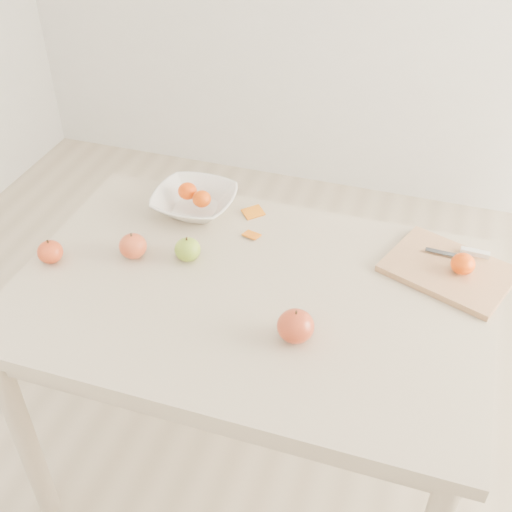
% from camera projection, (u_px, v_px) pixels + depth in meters
% --- Properties ---
extents(ground, '(3.50, 3.50, 0.00)m').
position_uv_depth(ground, '(251.00, 461.00, 2.09)').
color(ground, '#C6B293').
rests_on(ground, ground).
extents(table, '(1.20, 0.80, 0.75)m').
position_uv_depth(table, '(250.00, 317.00, 1.69)').
color(table, '#C1B292').
rests_on(table, ground).
extents(cutting_board, '(0.37, 0.32, 0.02)m').
position_uv_depth(cutting_board, '(449.00, 270.00, 1.67)').
color(cutting_board, tan).
rests_on(cutting_board, table).
extents(board_tangerine, '(0.06, 0.06, 0.05)m').
position_uv_depth(board_tangerine, '(463.00, 264.00, 1.64)').
color(board_tangerine, '#E84908').
rests_on(board_tangerine, cutting_board).
extents(fruit_bowl, '(0.24, 0.24, 0.06)m').
position_uv_depth(fruit_bowl, '(195.00, 202.00, 1.89)').
color(fruit_bowl, white).
rests_on(fruit_bowl, table).
extents(bowl_tangerine_near, '(0.06, 0.06, 0.05)m').
position_uv_depth(bowl_tangerine_near, '(187.00, 191.00, 1.88)').
color(bowl_tangerine_near, '#E64C08').
rests_on(bowl_tangerine_near, fruit_bowl).
extents(bowl_tangerine_far, '(0.05, 0.05, 0.05)m').
position_uv_depth(bowl_tangerine_far, '(202.00, 199.00, 1.85)').
color(bowl_tangerine_far, '#E44E08').
rests_on(bowl_tangerine_far, fruit_bowl).
extents(orange_peel_a, '(0.07, 0.07, 0.01)m').
position_uv_depth(orange_peel_a, '(253.00, 213.00, 1.89)').
color(orange_peel_a, orange).
rests_on(orange_peel_a, table).
extents(orange_peel_b, '(0.05, 0.05, 0.01)m').
position_uv_depth(orange_peel_b, '(252.00, 236.00, 1.80)').
color(orange_peel_b, orange).
rests_on(orange_peel_b, table).
extents(paring_knife, '(0.17, 0.05, 0.01)m').
position_uv_depth(paring_knife, '(470.00, 253.00, 1.70)').
color(paring_knife, white).
rests_on(paring_knife, cutting_board).
extents(apple_green, '(0.07, 0.07, 0.06)m').
position_uv_depth(apple_green, '(188.00, 249.00, 1.70)').
color(apple_green, '#608A19').
rests_on(apple_green, table).
extents(apple_red_b, '(0.07, 0.07, 0.07)m').
position_uv_depth(apple_red_b, '(133.00, 246.00, 1.71)').
color(apple_red_b, maroon).
rests_on(apple_red_b, table).
extents(apple_red_d, '(0.07, 0.07, 0.06)m').
position_uv_depth(apple_red_d, '(50.00, 252.00, 1.70)').
color(apple_red_d, maroon).
rests_on(apple_red_d, table).
extents(apple_red_e, '(0.09, 0.09, 0.08)m').
position_uv_depth(apple_red_e, '(296.00, 326.00, 1.47)').
color(apple_red_e, maroon).
rests_on(apple_red_e, table).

